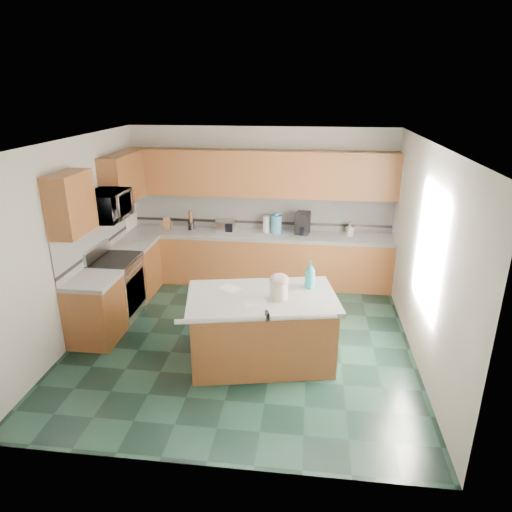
# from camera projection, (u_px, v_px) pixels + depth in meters

# --- Properties ---
(floor) EXTENTS (4.60, 4.60, 0.00)m
(floor) POSITION_uv_depth(u_px,v_px,m) (242.00, 339.00, 6.40)
(floor) COLOR black
(floor) RESTS_ON ground
(ceiling) EXTENTS (4.60, 4.60, 0.00)m
(ceiling) POSITION_uv_depth(u_px,v_px,m) (240.00, 142.00, 5.45)
(ceiling) COLOR white
(ceiling) RESTS_ON ground
(wall_back) EXTENTS (4.60, 0.04, 2.70)m
(wall_back) POSITION_uv_depth(u_px,v_px,m) (261.00, 205.00, 8.08)
(wall_back) COLOR silver
(wall_back) RESTS_ON ground
(wall_front) EXTENTS (4.60, 0.04, 2.70)m
(wall_front) POSITION_uv_depth(u_px,v_px,m) (199.00, 341.00, 3.77)
(wall_front) COLOR silver
(wall_front) RESTS_ON ground
(wall_left) EXTENTS (0.04, 4.60, 2.70)m
(wall_left) POSITION_uv_depth(u_px,v_px,m) (73.00, 241.00, 6.19)
(wall_left) COLOR silver
(wall_left) RESTS_ON ground
(wall_right) EXTENTS (0.04, 4.60, 2.70)m
(wall_right) POSITION_uv_depth(u_px,v_px,m) (426.00, 256.00, 5.67)
(wall_right) COLOR silver
(wall_right) RESTS_ON ground
(back_base_cab) EXTENTS (4.60, 0.60, 0.86)m
(back_base_cab) POSITION_uv_depth(u_px,v_px,m) (259.00, 260.00, 8.11)
(back_base_cab) COLOR #482711
(back_base_cab) RESTS_ON ground
(back_countertop) EXTENTS (4.60, 0.64, 0.06)m
(back_countertop) POSITION_uv_depth(u_px,v_px,m) (259.00, 235.00, 7.95)
(back_countertop) COLOR white
(back_countertop) RESTS_ON back_base_cab
(back_upper_cab) EXTENTS (4.60, 0.33, 0.78)m
(back_upper_cab) POSITION_uv_depth(u_px,v_px,m) (260.00, 174.00, 7.71)
(back_upper_cab) COLOR #482711
(back_upper_cab) RESTS_ON wall_back
(back_backsplash) EXTENTS (4.60, 0.02, 0.63)m
(back_backsplash) POSITION_uv_depth(u_px,v_px,m) (261.00, 212.00, 8.09)
(back_backsplash) COLOR silver
(back_backsplash) RESTS_ON back_countertop
(back_accent_band) EXTENTS (4.60, 0.01, 0.05)m
(back_accent_band) POSITION_uv_depth(u_px,v_px,m) (261.00, 222.00, 8.16)
(back_accent_band) COLOR black
(back_accent_band) RESTS_ON back_countertop
(left_base_cab_rear) EXTENTS (0.60, 0.82, 0.86)m
(left_base_cab_rear) POSITION_uv_depth(u_px,v_px,m) (136.00, 270.00, 7.67)
(left_base_cab_rear) COLOR #482711
(left_base_cab_rear) RESTS_ON ground
(left_counter_rear) EXTENTS (0.64, 0.82, 0.06)m
(left_counter_rear) POSITION_uv_depth(u_px,v_px,m) (134.00, 244.00, 7.51)
(left_counter_rear) COLOR white
(left_counter_rear) RESTS_ON left_base_cab_rear
(left_base_cab_front) EXTENTS (0.60, 0.72, 0.86)m
(left_base_cab_front) POSITION_uv_depth(u_px,v_px,m) (95.00, 311.00, 6.25)
(left_base_cab_front) COLOR #482711
(left_base_cab_front) RESTS_ON ground
(left_counter_front) EXTENTS (0.64, 0.72, 0.06)m
(left_counter_front) POSITION_uv_depth(u_px,v_px,m) (91.00, 281.00, 6.09)
(left_counter_front) COLOR white
(left_counter_front) RESTS_ON left_base_cab_front
(left_backsplash) EXTENTS (0.02, 2.30, 0.63)m
(left_backsplash) POSITION_uv_depth(u_px,v_px,m) (94.00, 237.00, 6.74)
(left_backsplash) COLOR silver
(left_backsplash) RESTS_ON wall_left
(left_accent_band) EXTENTS (0.01, 2.30, 0.05)m
(left_accent_band) POSITION_uv_depth(u_px,v_px,m) (96.00, 249.00, 6.80)
(left_accent_band) COLOR black
(left_accent_band) RESTS_ON wall_left
(left_upper_cab_rear) EXTENTS (0.33, 1.09, 0.78)m
(left_upper_cab_rear) POSITION_uv_depth(u_px,v_px,m) (122.00, 179.00, 7.29)
(left_upper_cab_rear) COLOR #482711
(left_upper_cab_rear) RESTS_ON wall_left
(left_upper_cab_front) EXTENTS (0.33, 0.72, 0.78)m
(left_upper_cab_front) POSITION_uv_depth(u_px,v_px,m) (70.00, 204.00, 5.74)
(left_upper_cab_front) COLOR #482711
(left_upper_cab_front) RESTS_ON wall_left
(range_body) EXTENTS (0.60, 0.76, 0.88)m
(range_body) POSITION_uv_depth(u_px,v_px,m) (117.00, 288.00, 6.94)
(range_body) COLOR #B7B7BC
(range_body) RESTS_ON ground
(range_oven_door) EXTENTS (0.02, 0.68, 0.55)m
(range_oven_door) POSITION_uv_depth(u_px,v_px,m) (136.00, 292.00, 6.92)
(range_oven_door) COLOR black
(range_oven_door) RESTS_ON range_body
(range_cooktop) EXTENTS (0.62, 0.78, 0.04)m
(range_cooktop) POSITION_uv_depth(u_px,v_px,m) (114.00, 260.00, 6.77)
(range_cooktop) COLOR black
(range_cooktop) RESTS_ON range_body
(range_handle) EXTENTS (0.02, 0.66, 0.02)m
(range_handle) POSITION_uv_depth(u_px,v_px,m) (135.00, 269.00, 6.78)
(range_handle) COLOR #B7B7BC
(range_handle) RESTS_ON range_body
(range_backguard) EXTENTS (0.06, 0.76, 0.18)m
(range_backguard) POSITION_uv_depth(u_px,v_px,m) (96.00, 252.00, 6.76)
(range_backguard) COLOR #B7B7BC
(range_backguard) RESTS_ON range_body
(microwave) EXTENTS (0.50, 0.73, 0.41)m
(microwave) POSITION_uv_depth(u_px,v_px,m) (107.00, 206.00, 6.48)
(microwave) COLOR #B7B7BC
(microwave) RESTS_ON wall_left
(island_base) EXTENTS (1.88, 1.30, 0.86)m
(island_base) POSITION_uv_depth(u_px,v_px,m) (262.00, 331.00, 5.76)
(island_base) COLOR #482711
(island_base) RESTS_ON ground
(island_top) EXTENTS (2.00, 1.42, 0.06)m
(island_top) POSITION_uv_depth(u_px,v_px,m) (262.00, 298.00, 5.60)
(island_top) COLOR white
(island_top) RESTS_ON island_base
(island_bullnose) EXTENTS (1.80, 0.42, 0.06)m
(island_bullnose) POSITION_uv_depth(u_px,v_px,m) (257.00, 319.00, 5.09)
(island_bullnose) COLOR white
(island_bullnose) RESTS_ON island_base
(treat_jar) EXTENTS (0.25, 0.25, 0.22)m
(treat_jar) POSITION_uv_depth(u_px,v_px,m) (279.00, 290.00, 5.46)
(treat_jar) COLOR #F0E4CD
(treat_jar) RESTS_ON island_top
(treat_jar_lid) EXTENTS (0.23, 0.23, 0.14)m
(treat_jar_lid) POSITION_uv_depth(u_px,v_px,m) (279.00, 279.00, 5.41)
(treat_jar_lid) COLOR beige
(treat_jar_lid) RESTS_ON treat_jar
(treat_jar_knob) EXTENTS (0.08, 0.03, 0.03)m
(treat_jar_knob) POSITION_uv_depth(u_px,v_px,m) (279.00, 276.00, 5.40)
(treat_jar_knob) COLOR tan
(treat_jar_knob) RESTS_ON treat_jar_lid
(treat_jar_knob_end_l) EXTENTS (0.04, 0.04, 0.04)m
(treat_jar_knob_end_l) POSITION_uv_depth(u_px,v_px,m) (276.00, 275.00, 5.40)
(treat_jar_knob_end_l) COLOR tan
(treat_jar_knob_end_l) RESTS_ON treat_jar_lid
(treat_jar_knob_end_r) EXTENTS (0.04, 0.04, 0.04)m
(treat_jar_knob_end_r) POSITION_uv_depth(u_px,v_px,m) (282.00, 276.00, 5.39)
(treat_jar_knob_end_r) COLOR tan
(treat_jar_knob_end_r) RESTS_ON treat_jar_lid
(soap_bottle_island) EXTENTS (0.18, 0.18, 0.36)m
(soap_bottle_island) POSITION_uv_depth(u_px,v_px,m) (310.00, 275.00, 5.74)
(soap_bottle_island) COLOR teal
(soap_bottle_island) RESTS_ON island_top
(paper_sheet_a) EXTENTS (0.33, 0.29, 0.00)m
(paper_sheet_a) POSITION_uv_depth(u_px,v_px,m) (255.00, 302.00, 5.42)
(paper_sheet_a) COLOR white
(paper_sheet_a) RESTS_ON island_top
(paper_sheet_b) EXTENTS (0.32, 0.29, 0.00)m
(paper_sheet_b) POSITION_uv_depth(u_px,v_px,m) (230.00, 288.00, 5.79)
(paper_sheet_b) COLOR white
(paper_sheet_b) RESTS_ON island_top
(clamp_body) EXTENTS (0.07, 0.11, 0.09)m
(clamp_body) POSITION_uv_depth(u_px,v_px,m) (267.00, 315.00, 5.08)
(clamp_body) COLOR black
(clamp_body) RESTS_ON island_top
(clamp_handle) EXTENTS (0.02, 0.07, 0.02)m
(clamp_handle) POSITION_uv_depth(u_px,v_px,m) (267.00, 320.00, 5.03)
(clamp_handle) COLOR black
(clamp_handle) RESTS_ON island_top
(knife_block) EXTENTS (0.14, 0.17, 0.23)m
(knife_block) POSITION_uv_depth(u_px,v_px,m) (167.00, 224.00, 8.13)
(knife_block) COLOR #472814
(knife_block) RESTS_ON back_countertop
(utensil_crock) EXTENTS (0.11, 0.11, 0.14)m
(utensil_crock) POSITION_uv_depth(u_px,v_px,m) (191.00, 226.00, 8.13)
(utensil_crock) COLOR black
(utensil_crock) RESTS_ON back_countertop
(utensil_bundle) EXTENTS (0.07, 0.07, 0.21)m
(utensil_bundle) POSITION_uv_depth(u_px,v_px,m) (190.00, 216.00, 8.06)
(utensil_bundle) COLOR #472814
(utensil_bundle) RESTS_ON utensil_crock
(toaster_oven) EXTENTS (0.37, 0.29, 0.19)m
(toaster_oven) POSITION_uv_depth(u_px,v_px,m) (225.00, 226.00, 8.02)
(toaster_oven) COLOR #B7B7BC
(toaster_oven) RESTS_ON back_countertop
(toaster_oven_door) EXTENTS (0.29, 0.01, 0.15)m
(toaster_oven_door) POSITION_uv_depth(u_px,v_px,m) (224.00, 228.00, 7.92)
(toaster_oven_door) COLOR black
(toaster_oven_door) RESTS_ON toaster_oven
(paper_towel) EXTENTS (0.13, 0.13, 0.29)m
(paper_towel) POSITION_uv_depth(u_px,v_px,m) (267.00, 224.00, 7.96)
(paper_towel) COLOR white
(paper_towel) RESTS_ON back_countertop
(paper_towel_base) EXTENTS (0.19, 0.19, 0.01)m
(paper_towel_base) POSITION_uv_depth(u_px,v_px,m) (267.00, 232.00, 8.01)
(paper_towel_base) COLOR #B7B7BC
(paper_towel_base) RESTS_ON back_countertop
(water_jug) EXTENTS (0.19, 0.19, 0.32)m
(water_jug) POSITION_uv_depth(u_px,v_px,m) (276.00, 224.00, 7.90)
(water_jug) COLOR teal
(water_jug) RESTS_ON back_countertop
(water_jug_neck) EXTENTS (0.09, 0.09, 0.05)m
(water_jug_neck) POSITION_uv_depth(u_px,v_px,m) (276.00, 214.00, 7.84)
(water_jug_neck) COLOR teal
(water_jug_neck) RESTS_ON water_jug
(coffee_maker) EXTENTS (0.27, 0.29, 0.39)m
(coffee_maker) POSITION_uv_depth(u_px,v_px,m) (303.00, 223.00, 7.86)
(coffee_maker) COLOR black
(coffee_maker) RESTS_ON back_countertop
(coffee_carafe) EXTENTS (0.16, 0.16, 0.16)m
(coffee_carafe) POSITION_uv_depth(u_px,v_px,m) (302.00, 230.00, 7.85)
(coffee_carafe) COLOR black
(coffee_carafe) RESTS_ON back_countertop
(soap_bottle_back) EXTENTS (0.14, 0.14, 0.23)m
(soap_bottle_back) POSITION_uv_depth(u_px,v_px,m) (350.00, 229.00, 7.77)
(soap_bottle_back) COLOR white
(soap_bottle_back) RESTS_ON back_countertop
(soap_back_cap) EXTENTS (0.02, 0.02, 0.03)m
(soap_back_cap) POSITION_uv_depth(u_px,v_px,m) (350.00, 222.00, 7.72)
(soap_back_cap) COLOR red
(soap_back_cap) RESTS_ON soap_bottle_back
(window_light_proxy) EXTENTS (0.02, 1.40, 1.10)m
(window_light_proxy) POSITION_uv_depth(u_px,v_px,m) (429.00, 250.00, 5.43)
(window_light_proxy) COLOR white
(window_light_proxy) RESTS_ON wall_right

